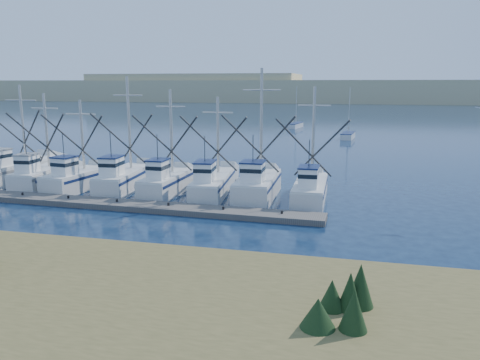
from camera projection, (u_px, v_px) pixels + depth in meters
name	position (u px, v px, depth m)	size (l,w,h in m)	color
ground	(237.00, 247.00, 25.56)	(500.00, 500.00, 0.00)	#0B1933
floating_dock	(117.00, 204.00, 33.61)	(29.76, 1.98, 0.40)	#5D5853
dune_ridge	(340.00, 91.00, 224.65)	(360.00, 60.00, 10.00)	tan
trawler_fleet	(138.00, 180.00, 38.28)	(29.46, 9.31, 9.90)	silver
sailboat_near	(348.00, 136.00, 74.89)	(2.30, 5.74, 8.10)	silver
sailboat_far	(296.00, 125.00, 93.03)	(2.46, 6.40, 8.10)	silver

